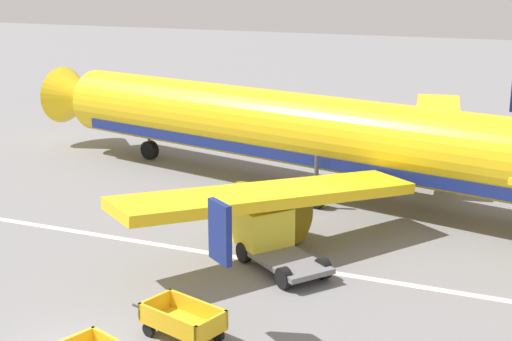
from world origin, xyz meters
TOP-DOWN VIEW (x-y plane):
  - apron_stripe at (0.00, 9.15)m, footprint 120.00×0.36m
  - airplane at (1.25, 18.85)m, footprint 37.34×30.22m
  - baggage_cart_third_in_row at (2.46, 2.48)m, footprint 3.61×2.05m
  - service_truck_beside_carts at (2.63, 9.26)m, footprint 4.65×4.13m

SIDE VIEW (x-z plane):
  - apron_stripe at x=0.00m, z-range 0.00..0.01m
  - baggage_cart_third_in_row at x=2.46m, z-range 0.07..1.14m
  - service_truck_beside_carts at x=2.63m, z-range 0.05..2.15m
  - airplane at x=1.25m, z-range -2.62..8.72m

